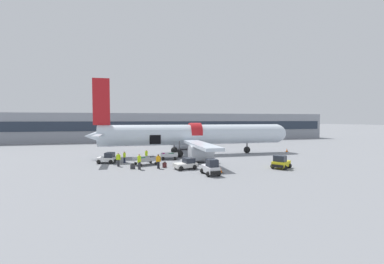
{
  "coord_description": "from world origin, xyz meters",
  "views": [
    {
      "loc": [
        -11.46,
        -36.46,
        5.87
      ],
      "look_at": [
        -1.87,
        2.47,
        3.91
      ],
      "focal_mm": 24.0,
      "sensor_mm": 36.0,
      "label": 1
    }
  ],
  "objects_px": {
    "baggage_cart_loading": "(147,161)",
    "ground_crew_helper": "(139,161)",
    "airplane": "(192,136)",
    "baggage_tug_lead": "(186,164)",
    "ground_crew_loader_b": "(124,157)",
    "suitcase_on_tarmac_upright": "(165,165)",
    "suitcase_on_tarmac_spare": "(133,167)",
    "baggage_tug_rear": "(108,158)",
    "ground_crew_loader_a": "(146,155)",
    "baggage_tug_spare": "(281,163)",
    "baggage_cart_queued": "(170,156)",
    "ground_crew_supervisor": "(118,159)",
    "ground_crew_driver": "(158,161)",
    "baggage_tug_mid": "(211,168)"
  },
  "relations": [
    {
      "from": "baggage_cart_loading",
      "to": "ground_crew_helper",
      "type": "distance_m",
      "value": 3.14
    },
    {
      "from": "airplane",
      "to": "baggage_tug_lead",
      "type": "height_order",
      "value": "airplane"
    },
    {
      "from": "baggage_cart_loading",
      "to": "ground_crew_loader_b",
      "type": "relative_size",
      "value": 2.54
    },
    {
      "from": "suitcase_on_tarmac_upright",
      "to": "suitcase_on_tarmac_spare",
      "type": "bearing_deg",
      "value": 179.66
    },
    {
      "from": "baggage_tug_rear",
      "to": "ground_crew_loader_b",
      "type": "xyz_separation_m",
      "value": [
        2.21,
        -0.37,
        0.21
      ]
    },
    {
      "from": "ground_crew_loader_a",
      "to": "ground_crew_loader_b",
      "type": "xyz_separation_m",
      "value": [
        -2.97,
        -0.42,
        -0.05
      ]
    },
    {
      "from": "airplane",
      "to": "baggage_tug_spare",
      "type": "bearing_deg",
      "value": -61.44
    },
    {
      "from": "baggage_tug_lead",
      "to": "baggage_cart_loading",
      "type": "distance_m",
      "value": 5.93
    },
    {
      "from": "airplane",
      "to": "baggage_tug_lead",
      "type": "xyz_separation_m",
      "value": [
        -3.53,
        -11.53,
        -2.63
      ]
    },
    {
      "from": "ground_crew_loader_b",
      "to": "baggage_tug_spare",
      "type": "bearing_deg",
      "value": -25.42
    },
    {
      "from": "baggage_cart_queued",
      "to": "ground_crew_supervisor",
      "type": "height_order",
      "value": "ground_crew_supervisor"
    },
    {
      "from": "baggage_tug_lead",
      "to": "ground_crew_driver",
      "type": "bearing_deg",
      "value": 160.97
    },
    {
      "from": "baggage_tug_spare",
      "to": "ground_crew_supervisor",
      "type": "relative_size",
      "value": 1.64
    },
    {
      "from": "airplane",
      "to": "baggage_tug_mid",
      "type": "bearing_deg",
      "value": -96.32
    },
    {
      "from": "baggage_tug_spare",
      "to": "ground_crew_helper",
      "type": "height_order",
      "value": "ground_crew_helper"
    },
    {
      "from": "baggage_tug_spare",
      "to": "ground_crew_loader_b",
      "type": "xyz_separation_m",
      "value": [
        -18.29,
        8.69,
        0.15
      ]
    },
    {
      "from": "ground_crew_driver",
      "to": "ground_crew_supervisor",
      "type": "distance_m",
      "value": 5.4
    },
    {
      "from": "baggage_tug_mid",
      "to": "suitcase_on_tarmac_upright",
      "type": "relative_size",
      "value": 3.83
    },
    {
      "from": "suitcase_on_tarmac_spare",
      "to": "baggage_cart_queued",
      "type": "bearing_deg",
      "value": 48.94
    },
    {
      "from": "baggage_tug_rear",
      "to": "suitcase_on_tarmac_upright",
      "type": "height_order",
      "value": "baggage_tug_rear"
    },
    {
      "from": "baggage_cart_loading",
      "to": "ground_crew_supervisor",
      "type": "distance_m",
      "value": 3.56
    },
    {
      "from": "baggage_tug_mid",
      "to": "ground_crew_helper",
      "type": "relative_size",
      "value": 1.48
    },
    {
      "from": "ground_crew_loader_b",
      "to": "suitcase_on_tarmac_spare",
      "type": "xyz_separation_m",
      "value": [
        1.02,
        -4.78,
        -0.54
      ]
    },
    {
      "from": "airplane",
      "to": "baggage_cart_queued",
      "type": "xyz_separation_m",
      "value": [
        -4.32,
        -3.81,
        -2.73
      ]
    },
    {
      "from": "ground_crew_loader_a",
      "to": "ground_crew_helper",
      "type": "xyz_separation_m",
      "value": [
        -1.2,
        -5.67,
        0.1
      ]
    },
    {
      "from": "baggage_cart_loading",
      "to": "ground_crew_helper",
      "type": "height_order",
      "value": "ground_crew_helper"
    },
    {
      "from": "baggage_tug_mid",
      "to": "ground_crew_driver",
      "type": "xyz_separation_m",
      "value": [
        -5.01,
        4.87,
        0.21
      ]
    },
    {
      "from": "baggage_cart_queued",
      "to": "baggage_tug_mid",
      "type": "bearing_deg",
      "value": -77.14
    },
    {
      "from": "baggage_tug_rear",
      "to": "ground_crew_driver",
      "type": "xyz_separation_m",
      "value": [
        6.22,
        -5.59,
        0.3
      ]
    },
    {
      "from": "ground_crew_loader_b",
      "to": "ground_crew_driver",
      "type": "xyz_separation_m",
      "value": [
        4.02,
        -5.23,
        0.09
      ]
    },
    {
      "from": "baggage_tug_lead",
      "to": "ground_crew_supervisor",
      "type": "bearing_deg",
      "value": 154.75
    },
    {
      "from": "baggage_cart_loading",
      "to": "suitcase_on_tarmac_upright",
      "type": "xyz_separation_m",
      "value": [
        2.0,
        -2.49,
        -0.23
      ]
    },
    {
      "from": "baggage_tug_lead",
      "to": "suitcase_on_tarmac_spare",
      "type": "distance_m",
      "value": 6.36
    },
    {
      "from": "baggage_tug_rear",
      "to": "ground_crew_loader_a",
      "type": "bearing_deg",
      "value": 0.62
    },
    {
      "from": "baggage_cart_loading",
      "to": "suitcase_on_tarmac_spare",
      "type": "xyz_separation_m",
      "value": [
        -1.8,
        -2.47,
        -0.25
      ]
    },
    {
      "from": "baggage_tug_spare",
      "to": "baggage_tug_lead",
      "type": "bearing_deg",
      "value": 167.93
    },
    {
      "from": "baggage_cart_loading",
      "to": "ground_crew_loader_a",
      "type": "distance_m",
      "value": 2.76
    },
    {
      "from": "airplane",
      "to": "baggage_tug_lead",
      "type": "relative_size",
      "value": 11.53
    },
    {
      "from": "baggage_cart_queued",
      "to": "suitcase_on_tarmac_spare",
      "type": "distance_m",
      "value": 8.2
    },
    {
      "from": "baggage_tug_rear",
      "to": "ground_crew_loader_b",
      "type": "relative_size",
      "value": 1.79
    },
    {
      "from": "baggage_cart_loading",
      "to": "suitcase_on_tarmac_spare",
      "type": "bearing_deg",
      "value": -126.09
    },
    {
      "from": "baggage_tug_spare",
      "to": "ground_crew_driver",
      "type": "distance_m",
      "value": 14.69
    },
    {
      "from": "baggage_tug_lead",
      "to": "suitcase_on_tarmac_spare",
      "type": "bearing_deg",
      "value": 166.0
    },
    {
      "from": "baggage_tug_spare",
      "to": "baggage_cart_loading",
      "type": "height_order",
      "value": "baggage_tug_spare"
    },
    {
      "from": "ground_crew_driver",
      "to": "suitcase_on_tarmac_spare",
      "type": "bearing_deg",
      "value": 171.58
    },
    {
      "from": "baggage_tug_mid",
      "to": "ground_crew_driver",
      "type": "relative_size",
      "value": 1.58
    },
    {
      "from": "baggage_tug_spare",
      "to": "airplane",
      "type": "bearing_deg",
      "value": 118.56
    },
    {
      "from": "baggage_tug_spare",
      "to": "ground_crew_driver",
      "type": "xyz_separation_m",
      "value": [
        -14.27,
        3.47,
        0.24
      ]
    },
    {
      "from": "baggage_tug_lead",
      "to": "suitcase_on_tarmac_upright",
      "type": "bearing_deg",
      "value": 147.44
    },
    {
      "from": "baggage_tug_rear",
      "to": "suitcase_on_tarmac_spare",
      "type": "relative_size",
      "value": 4.17
    }
  ]
}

